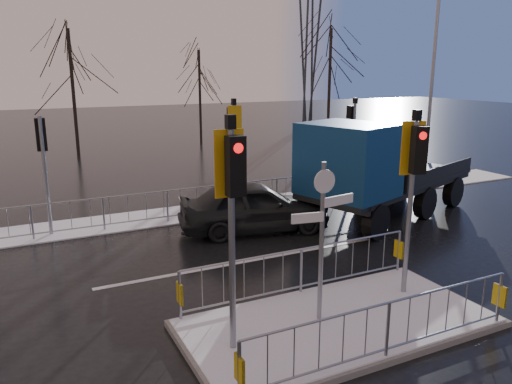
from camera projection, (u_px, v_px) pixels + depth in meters
name	position (u px, v px, depth m)	size (l,w,h in m)	color
ground	(338.00, 326.00, 9.63)	(120.00, 120.00, 0.00)	black
snow_verge	(191.00, 213.00, 17.11)	(30.00, 2.00, 0.04)	white
lane_markings	(348.00, 334.00, 9.34)	(8.00, 11.38, 0.01)	silver
traffic_island	(338.00, 308.00, 9.54)	(6.00, 3.04, 4.15)	#61615D
far_kerb_fixtures	(204.00, 187.00, 16.55)	(18.00, 0.65, 3.83)	gray
car_far_lane	(254.00, 206.00, 15.11)	(1.82, 4.54, 1.55)	black
flatbed_truck	(366.00, 170.00, 15.64)	(7.52, 4.71, 3.28)	black
tree_far_a	(71.00, 69.00, 26.76)	(3.75, 3.75, 7.08)	black
tree_far_b	(200.00, 79.00, 32.09)	(3.25, 3.25, 6.14)	black
tree_far_c	(330.00, 63.00, 32.67)	(4.00, 4.00, 7.55)	black
street_lamp_right	(433.00, 80.00, 20.50)	(1.25, 0.18, 8.00)	gray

